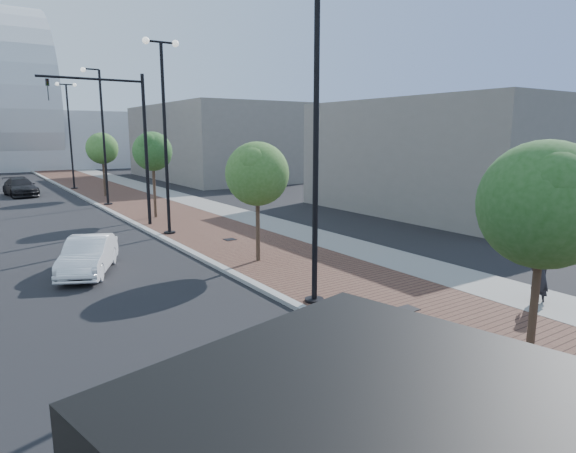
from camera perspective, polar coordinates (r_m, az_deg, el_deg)
sidewalk at (r=42.83m, az=-18.30°, el=3.64°), size 7.00×140.00×0.12m
concrete_strip at (r=43.61m, az=-14.88°, el=3.95°), size 2.40×140.00×0.13m
curb at (r=42.05m, az=-22.90°, el=3.23°), size 0.30×140.00×0.14m
white_sedan at (r=19.09m, az=-22.20°, el=-3.13°), size 2.91×4.21×1.32m
dark_car_far at (r=45.17m, az=-28.67°, el=4.04°), size 2.50×5.09×1.43m
pedestrian at (r=16.00m, az=27.23°, el=-5.07°), size 0.75×0.55×1.89m
streetlight_1 at (r=13.75m, az=2.86°, el=8.09°), size 1.44×0.56×9.21m
streetlight_2 at (r=24.49m, az=-14.09°, el=10.08°), size 1.72×0.56×9.28m
streetlight_3 at (r=35.99m, az=-20.77°, el=9.08°), size 1.44×0.56×9.21m
streetlight_4 at (r=47.77m, az=-24.00°, el=9.68°), size 1.72×0.56×9.28m
traffic_mast at (r=27.07m, az=-18.11°, el=10.26°), size 5.09×0.20×8.00m
tree_0 at (r=10.70m, az=27.60°, el=2.22°), size 2.52×2.49×4.88m
tree_1 at (r=18.64m, az=-3.51°, el=6.10°), size 2.45×2.42×4.69m
tree_2 at (r=29.60m, az=-15.41°, el=8.39°), size 2.31×2.25×5.09m
tree_3 at (r=41.16m, az=-20.75°, el=8.48°), size 2.46×2.42×5.05m
convention_center at (r=86.24m, az=-30.35°, el=10.02°), size 50.00×30.00×50.00m
commercial_block_ne at (r=56.28m, az=-8.86°, el=9.66°), size 12.00×22.00×8.00m
commercial_block_e at (r=33.23m, az=17.18°, el=7.75°), size 10.00×16.00×7.00m
utility_cover_1 at (r=14.39m, az=13.77°, el=-9.26°), size 0.50×0.50×0.02m
utility_cover_2 at (r=22.96m, az=-6.78°, el=-1.50°), size 0.50×0.50×0.02m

